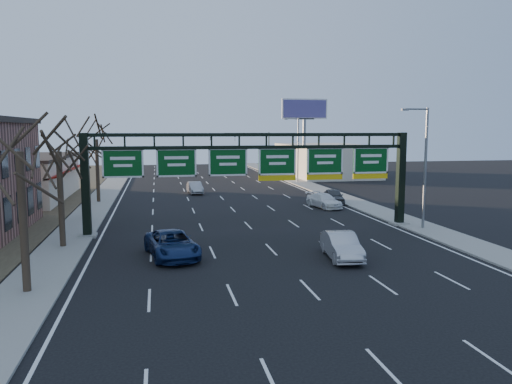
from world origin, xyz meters
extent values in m
plane|color=black|center=(0.00, 0.00, 0.00)|extent=(160.00, 160.00, 0.00)
cube|color=gray|center=(-12.80, 20.00, 0.06)|extent=(3.00, 120.00, 0.12)
cube|color=gray|center=(12.80, 20.00, 0.06)|extent=(3.00, 120.00, 0.12)
cube|color=white|center=(0.00, 20.00, 0.01)|extent=(21.60, 120.00, 0.01)
cube|color=black|center=(-11.70, 8.00, 3.60)|extent=(0.55, 0.55, 7.20)
cube|color=gray|center=(-11.70, 8.00, 0.10)|extent=(1.20, 1.20, 0.20)
cube|color=black|center=(11.70, 8.00, 3.60)|extent=(0.55, 0.55, 7.20)
cube|color=gray|center=(11.70, 8.00, 0.10)|extent=(1.20, 1.20, 0.20)
cube|color=black|center=(0.00, 8.00, 7.05)|extent=(23.40, 0.25, 0.25)
cube|color=black|center=(0.00, 8.00, 6.15)|extent=(23.40, 0.25, 0.25)
cube|color=#044315|center=(-9.17, 8.00, 5.10)|extent=(2.80, 0.10, 2.00)
cube|color=#044315|center=(-5.50, 8.00, 5.10)|extent=(2.80, 0.10, 2.00)
cube|color=#044315|center=(-1.83, 8.00, 5.10)|extent=(2.80, 0.10, 2.00)
cube|color=#044315|center=(1.83, 8.00, 5.10)|extent=(2.80, 0.10, 2.00)
cube|color=yellow|center=(1.83, 8.00, 3.88)|extent=(2.80, 0.10, 0.40)
cube|color=#044315|center=(5.50, 8.00, 5.10)|extent=(2.80, 0.10, 2.00)
cube|color=yellow|center=(5.50, 8.00, 3.88)|extent=(2.80, 0.10, 0.40)
cube|color=#044315|center=(9.17, 8.00, 5.10)|extent=(2.80, 0.10, 2.00)
cube|color=yellow|center=(9.17, 8.00, 3.88)|extent=(2.80, 0.10, 0.40)
cube|color=beige|center=(-21.50, 29.00, 2.20)|extent=(10.00, 18.00, 4.40)
cube|color=#332B26|center=(-21.50, 29.00, 4.55)|extent=(10.40, 18.40, 0.30)
cube|color=maroon|center=(-16.40, 29.00, 3.00)|extent=(1.20, 18.00, 0.40)
cube|color=beige|center=(20.00, 50.00, 2.50)|extent=(12.00, 20.00, 5.00)
cylinder|color=#32271C|center=(-12.80, -4.00, 3.35)|extent=(0.36, 0.36, 6.46)
cylinder|color=#32271C|center=(-12.80, 5.00, 3.16)|extent=(0.36, 0.36, 6.08)
cylinder|color=#32271C|center=(-12.80, 15.00, 3.54)|extent=(0.36, 0.36, 6.84)
cylinder|color=#32271C|center=(-12.80, 25.00, 3.35)|extent=(0.36, 0.36, 6.46)
cylinder|color=slate|center=(12.60, 6.00, 4.62)|extent=(0.20, 0.20, 9.00)
cylinder|color=slate|center=(11.70, 6.00, 9.02)|extent=(1.80, 0.12, 0.12)
cube|color=slate|center=(10.80, 6.00, 8.97)|extent=(0.50, 0.22, 0.15)
cylinder|color=slate|center=(12.60, 40.00, 4.62)|extent=(0.20, 0.20, 9.00)
cylinder|color=slate|center=(11.70, 40.00, 9.02)|extent=(1.80, 0.12, 0.12)
cube|color=slate|center=(10.80, 40.00, 8.97)|extent=(0.50, 0.22, 0.15)
cylinder|color=slate|center=(15.00, 45.00, 4.50)|extent=(0.50, 0.50, 9.00)
cube|color=slate|center=(15.00, 45.00, 9.00)|extent=(3.00, 0.30, 0.20)
cube|color=white|center=(15.00, 45.00, 10.50)|extent=(7.00, 0.30, 3.00)
cube|color=#4D458A|center=(15.00, 44.80, 10.50)|extent=(6.60, 0.05, 2.60)
cylinder|color=black|center=(11.80, 55.00, 3.50)|extent=(0.18, 0.18, 7.00)
cylinder|color=black|center=(8.00, 55.00, 6.80)|extent=(7.60, 0.14, 0.14)
imported|color=black|center=(6.00, 55.00, 6.00)|extent=(0.20, 0.20, 1.00)
imported|color=black|center=(2.00, 55.00, 6.00)|extent=(0.54, 0.54, 1.62)
imported|color=navy|center=(-6.11, 1.32, 0.77)|extent=(3.47, 5.87, 1.53)
imported|color=#B3B3B8|center=(3.49, -0.95, 0.76)|extent=(2.10, 4.76, 1.52)
imported|color=white|center=(8.75, 17.43, 0.67)|extent=(2.78, 4.90, 1.34)
imported|color=#404245|center=(10.50, 19.58, 0.74)|extent=(2.54, 4.62, 1.49)
imported|color=#9D9DA1|center=(-2.58, 30.39, 0.68)|extent=(1.79, 4.23, 1.36)
camera|label=1|loc=(-6.84, -27.61, 7.42)|focal=35.00mm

